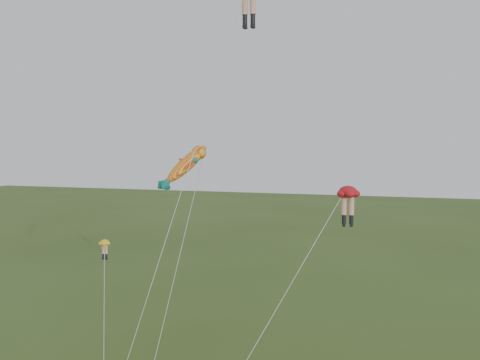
% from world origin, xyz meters
% --- Properties ---
extents(legs_kite_red_mid, '(7.23, 7.33, 13.03)m').
position_xyz_m(legs_kite_red_mid, '(8.80, 5.10, 12.27)').
color(legs_kite_red_mid, '#B2121A').
rests_on(legs_kite_red_mid, ground).
extents(legs_kite_yellow, '(5.52, 8.34, 9.12)m').
position_xyz_m(legs_kite_yellow, '(-6.30, 5.50, 8.06)').
color(legs_kite_yellow, yellow).
rests_on(legs_kite_yellow, ground).
extents(fish_kite, '(2.53, 6.95, 15.47)m').
position_xyz_m(fish_kite, '(-0.43, 5.27, 14.02)').
color(fish_kite, '#FFAD20').
rests_on(fish_kite, ground).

